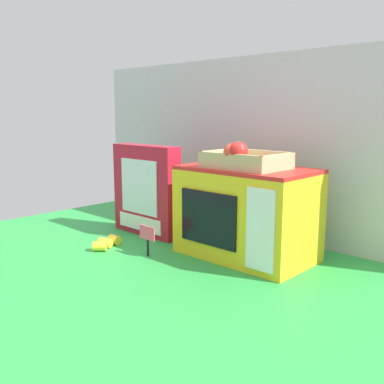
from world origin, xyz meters
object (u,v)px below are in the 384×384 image
at_px(loose_toy_banana, 107,243).
at_px(food_groups_crate, 244,160).
at_px(toy_microwave, 246,213).
at_px(price_sign, 147,236).
at_px(cookie_set_box, 146,190).

bearing_deg(loose_toy_banana, food_groups_crate, 28.27).
xyz_separation_m(toy_microwave, price_sign, (-0.23, -0.22, -0.08)).
bearing_deg(cookie_set_box, food_groups_crate, 1.52).
distance_m(cookie_set_box, price_sign, 0.29).
bearing_deg(loose_toy_banana, toy_microwave, 32.07).
xyz_separation_m(food_groups_crate, loose_toy_banana, (-0.41, -0.22, -0.30)).
height_order(food_groups_crate, loose_toy_banana, food_groups_crate).
xyz_separation_m(cookie_set_box, price_sign, (0.21, -0.17, -0.10)).
distance_m(food_groups_crate, price_sign, 0.39).
distance_m(toy_microwave, food_groups_crate, 0.17).
xyz_separation_m(toy_microwave, cookie_set_box, (-0.44, -0.04, 0.02)).
bearing_deg(toy_microwave, food_groups_crate, -73.85).
relative_size(food_groups_crate, cookie_set_box, 0.70).
bearing_deg(price_sign, cookie_set_box, 139.95).
height_order(price_sign, loose_toy_banana, price_sign).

